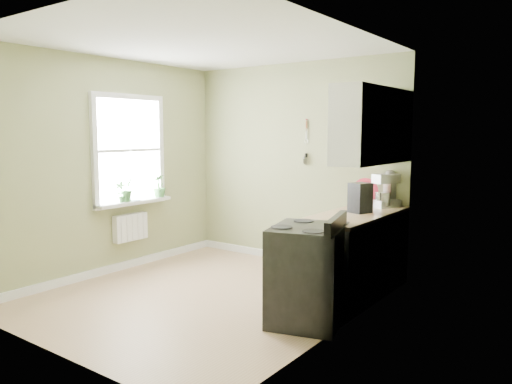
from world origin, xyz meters
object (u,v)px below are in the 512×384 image
Objects in this scene: kettle at (358,199)px; stove at (308,274)px; stand_mixer at (386,191)px; coffee_maker at (360,199)px.

stove is at bearing -83.22° from kettle.
stand_mixer is (0.09, 1.64, 0.63)m from stove.
kettle is (-0.26, -0.18, -0.09)m from stand_mixer.
stove is 3.19× the size of coffee_maker.
stand_mixer is 0.59m from coffee_maker.
kettle is at bearing 96.78° from stove.
coffee_maker is (-0.06, -0.59, -0.03)m from stand_mixer.
kettle reaches higher than stove.
stove is at bearing -91.55° from coffee_maker.
stand_mixer reaches higher than kettle.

